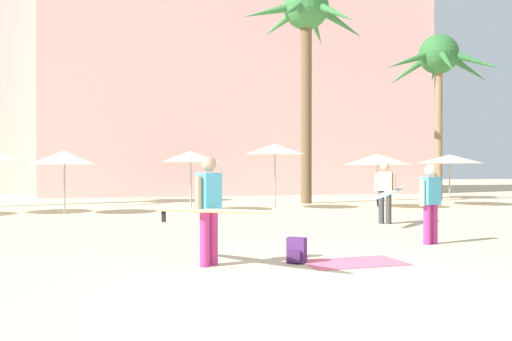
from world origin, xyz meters
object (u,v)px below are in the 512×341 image
(cafe_umbrella_1, at_px, (378,159))
(backpack, at_px, (296,251))
(cafe_umbrella_4, at_px, (275,149))
(palm_tree_left, at_px, (306,25))
(person_far_left, at_px, (431,200))
(beach_towel, at_px, (354,263))
(cafe_umbrella_5, at_px, (191,157))
(cafe_umbrella_2, at_px, (65,158))
(cafe_umbrella_6, at_px, (450,159))
(person_mid_left, at_px, (387,191))
(person_mid_right, at_px, (210,208))
(palm_tree_center, at_px, (439,64))

(cafe_umbrella_1, height_order, backpack, cafe_umbrella_1)
(cafe_umbrella_4, bearing_deg, backpack, -104.03)
(palm_tree_left, relative_size, person_far_left, 5.94)
(palm_tree_left, bearing_deg, beach_towel, -106.13)
(palm_tree_left, xyz_separation_m, person_far_left, (-1.70, -12.63, -7.03))
(palm_tree_left, distance_m, cafe_umbrella_4, 6.69)
(beach_towel, bearing_deg, cafe_umbrella_5, 96.88)
(cafe_umbrella_2, relative_size, backpack, 5.20)
(cafe_umbrella_6, xyz_separation_m, person_mid_left, (-6.16, -6.25, -1.02))
(palm_tree_left, distance_m, cafe_umbrella_6, 8.50)
(cafe_umbrella_6, bearing_deg, palm_tree_left, 154.08)
(backpack, relative_size, person_mid_right, 0.16)
(cafe_umbrella_1, relative_size, backpack, 6.27)
(palm_tree_center, height_order, backpack, palm_tree_center)
(cafe_umbrella_2, distance_m, cafe_umbrella_5, 4.33)
(cafe_umbrella_1, relative_size, cafe_umbrella_5, 1.20)
(cafe_umbrella_4, relative_size, cafe_umbrella_5, 1.14)
(palm_tree_left, height_order, person_far_left, palm_tree_left)
(palm_tree_left, height_order, backpack, palm_tree_left)
(beach_towel, height_order, person_mid_right, person_mid_right)
(cafe_umbrella_4, xyz_separation_m, person_far_left, (0.54, -9.80, -1.39))
(cafe_umbrella_6, height_order, person_far_left, cafe_umbrella_6)
(beach_towel, relative_size, person_mid_left, 0.67)
(cafe_umbrella_4, distance_m, person_mid_left, 6.40)
(palm_tree_left, relative_size, cafe_umbrella_4, 3.91)
(person_mid_right, bearing_deg, person_mid_left, 91.55)
(cafe_umbrella_1, distance_m, cafe_umbrella_6, 3.67)
(cafe_umbrella_2, relative_size, person_mid_left, 0.89)
(backpack, bearing_deg, cafe_umbrella_6, 174.59)
(palm_tree_center, distance_m, beach_towel, 19.69)
(cafe_umbrella_5, relative_size, beach_towel, 1.34)
(cafe_umbrella_1, bearing_deg, cafe_umbrella_6, 9.83)
(cafe_umbrella_4, bearing_deg, cafe_umbrella_1, -6.29)
(palm_tree_left, xyz_separation_m, beach_towel, (-4.12, -14.25, -7.92))
(cafe_umbrella_5, bearing_deg, person_far_left, -68.52)
(palm_tree_center, distance_m, cafe_umbrella_2, 17.88)
(cafe_umbrella_1, xyz_separation_m, person_far_left, (-3.52, -9.36, -1.01))
(person_mid_right, bearing_deg, person_far_left, 66.33)
(cafe_umbrella_6, distance_m, person_mid_right, 16.53)
(cafe_umbrella_2, height_order, cafe_umbrella_4, cafe_umbrella_4)
(person_mid_left, relative_size, person_far_left, 1.50)
(palm_tree_left, bearing_deg, person_mid_left, -94.59)
(cafe_umbrella_1, relative_size, person_mid_left, 1.07)
(cafe_umbrella_2, distance_m, cafe_umbrella_6, 15.26)
(palm_tree_center, distance_m, cafe_umbrella_4, 10.77)
(palm_tree_center, relative_size, cafe_umbrella_2, 3.69)
(cafe_umbrella_1, height_order, cafe_umbrella_4, cafe_umbrella_4)
(palm_tree_left, xyz_separation_m, cafe_umbrella_5, (-5.47, -3.04, -5.94))
(person_mid_left, bearing_deg, palm_tree_left, 33.29)
(cafe_umbrella_1, height_order, cafe_umbrella_5, cafe_umbrella_5)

